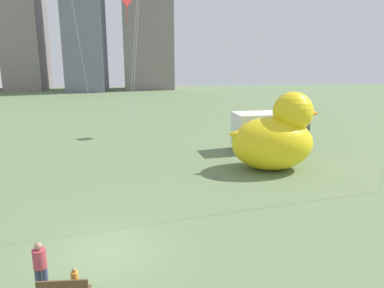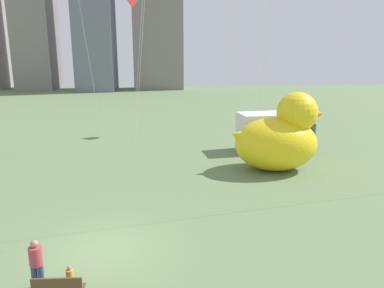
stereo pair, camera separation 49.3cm
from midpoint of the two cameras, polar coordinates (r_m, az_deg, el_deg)
ground_plane at (r=14.98m, az=-12.21°, el=-15.49°), size 140.00×140.00×0.00m
person_adult at (r=13.01m, az=-21.64°, el=-16.41°), size 0.41×0.41×1.66m
person_child at (r=12.67m, az=-17.00°, el=-19.00°), size 0.23×0.23×0.94m
giant_inflatable_duck at (r=23.97m, az=13.78°, el=0.97°), size 5.94×3.81×4.92m
box_truck at (r=28.97m, az=12.72°, el=1.88°), size 5.70×2.91×2.85m
city_skyline at (r=80.49m, az=-18.89°, el=18.10°), size 45.54×13.14×34.92m
kite_red at (r=29.36m, az=-8.56°, el=20.21°), size 1.23×1.23×11.72m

